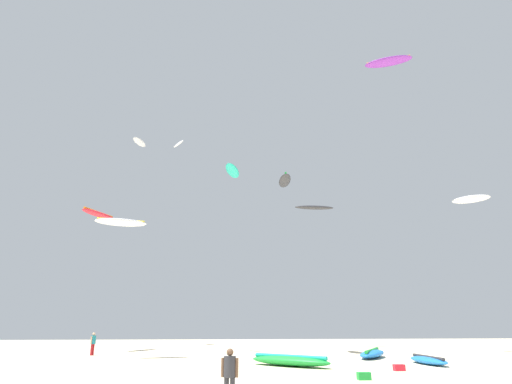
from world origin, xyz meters
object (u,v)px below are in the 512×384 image
object	(u,v)px
kite_grounded_near	(290,361)
kite_aloft_8	(314,208)
kite_grounded_mid	(372,354)
kite_aloft_3	(285,181)
kite_aloft_1	(99,214)
person_midground	(93,342)
kite_aloft_5	(140,142)
kite_aloft_6	(121,222)
kite_grounded_far	(428,360)
person_foreground	(230,372)
kite_aloft_0	(388,62)
kite_aloft_4	(471,199)
kite_aloft_7	(178,144)
kite_aloft_2	(232,171)
cooler_box	(399,368)
gear_bag	(364,376)

from	to	relation	value
kite_grounded_near	kite_aloft_8	distance (m)	25.11
kite_grounded_mid	kite_aloft_3	bearing A→B (deg)	133.76
kite_aloft_1	kite_grounded_mid	bearing A→B (deg)	-23.53
person_midground	kite_aloft_5	world-z (taller)	kite_aloft_5
kite_grounded_mid	kite_aloft_6	bearing A→B (deg)	176.93
kite_aloft_3	kite_grounded_far	bearing A→B (deg)	-56.95
person_foreground	kite_aloft_5	xyz separation A→B (m)	(-10.98, 38.32, 23.79)
kite_grounded_far	kite_aloft_6	xyz separation A→B (m)	(-20.27, 6.12, 9.52)
person_foreground	kite_aloft_0	world-z (taller)	kite_aloft_0
person_midground	kite_aloft_3	world-z (taller)	kite_aloft_3
kite_aloft_4	kite_aloft_7	size ratio (longest dim) A/B	1.48
kite_grounded_near	kite_grounded_far	xyz separation A→B (m)	(8.53, 0.54, -0.06)
kite_grounded_near	kite_aloft_0	size ratio (longest dim) A/B	1.06
person_foreground	kite_aloft_2	size ratio (longest dim) A/B	0.52
kite_aloft_3	kite_aloft_4	world-z (taller)	kite_aloft_3
cooler_box	kite_aloft_1	world-z (taller)	kite_aloft_1
kite_aloft_4	kite_aloft_2	bearing A→B (deg)	-164.00
kite_grounded_near	kite_aloft_4	xyz separation A→B (m)	(18.19, 9.09, 12.72)
person_foreground	kite_aloft_4	size ratio (longest dim) A/B	0.53
kite_aloft_4	kite_aloft_6	size ratio (longest dim) A/B	0.77
person_midground	kite_grounded_near	world-z (taller)	person_midground
gear_bag	kite_aloft_1	size ratio (longest dim) A/B	0.12
kite_aloft_2	kite_aloft_5	xyz separation A→B (m)	(-11.39, 23.22, 11.90)
kite_aloft_2	kite_aloft_4	size ratio (longest dim) A/B	1.03
gear_bag	kite_aloft_4	xyz separation A→B (m)	(15.94, 15.49, 12.87)
kite_aloft_7	cooler_box	bearing A→B (deg)	-49.60
kite_grounded_far	person_midground	bearing A→B (deg)	156.69
kite_aloft_0	kite_aloft_4	distance (m)	15.32
kite_aloft_7	kite_aloft_8	world-z (taller)	kite_aloft_7
kite_grounded_near	kite_aloft_3	bearing A→B (deg)	81.41
kite_grounded_mid	kite_aloft_4	xyz separation A→B (m)	(11.32, 3.43, 12.73)
kite_aloft_6	kite_aloft_0	bearing A→B (deg)	6.28
kite_grounded_far	cooler_box	size ratio (longest dim) A/B	7.51
cooler_box	kite_aloft_6	size ratio (longest dim) A/B	0.14
kite_grounded_far	kite_aloft_4	bearing A→B (deg)	41.53
gear_bag	kite_aloft_6	size ratio (longest dim) A/B	0.14
kite_grounded_mid	kite_grounded_far	size ratio (longest dim) A/B	1.25
person_midground	kite_grounded_mid	distance (m)	21.16
kite_aloft_1	kite_aloft_7	xyz separation A→B (m)	(7.55, -2.41, 6.66)
person_midground	cooler_box	xyz separation A→B (m)	(19.08, -13.07, -0.82)
person_midground	kite_aloft_5	distance (m)	28.64
person_midground	kite_aloft_4	distance (m)	34.19
kite_aloft_1	kite_aloft_2	distance (m)	17.89
kite_grounded_mid	kite_aloft_8	world-z (taller)	kite_aloft_8
kite_aloft_2	kite_aloft_5	world-z (taller)	kite_aloft_5
kite_grounded_mid	person_midground	bearing A→B (deg)	167.71
person_midground	kite_grounded_near	size ratio (longest dim) A/B	0.34
kite_aloft_0	kite_aloft_8	world-z (taller)	kite_aloft_0
kite_grounded_mid	gear_bag	bearing A→B (deg)	-110.98
kite_grounded_far	kite_aloft_5	xyz separation A→B (m)	(-23.31, 25.58, 24.50)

